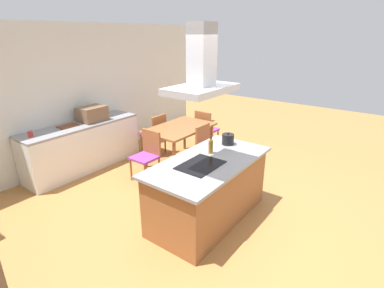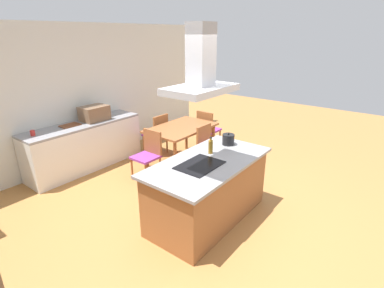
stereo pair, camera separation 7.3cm
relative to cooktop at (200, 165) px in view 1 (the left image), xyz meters
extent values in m
plane|color=#AD753D|center=(0.20, 1.50, -0.91)|extent=(16.00, 16.00, 0.00)
cube|color=silver|center=(0.20, 3.25, 0.44)|extent=(7.20, 0.10, 2.70)
cube|color=#995B33|center=(0.20, 0.00, -0.48)|extent=(1.80, 0.87, 0.86)
cube|color=gray|center=(0.20, 0.00, -0.03)|extent=(1.90, 0.97, 0.04)
cube|color=black|center=(0.00, 0.00, 0.00)|extent=(0.60, 0.44, 0.01)
cylinder|color=black|center=(0.89, 0.11, 0.08)|extent=(0.19, 0.19, 0.16)
sphere|color=black|center=(0.89, 0.11, 0.17)|extent=(0.03, 0.03, 0.03)
cone|color=black|center=(1.00, 0.11, 0.08)|extent=(0.06, 0.03, 0.04)
cylinder|color=olive|center=(0.43, 0.13, 0.09)|extent=(0.07, 0.07, 0.19)
cylinder|color=olive|center=(0.43, 0.13, 0.21)|extent=(0.03, 0.03, 0.04)
cylinder|color=black|center=(0.43, 0.13, 0.23)|extent=(0.03, 0.03, 0.01)
cube|color=white|center=(0.15, 2.88, -0.48)|extent=(2.27, 0.62, 0.86)
cube|color=gray|center=(0.15, 2.88, -0.03)|extent=(2.27, 0.62, 0.04)
cube|color=brown|center=(0.43, 2.88, 0.13)|extent=(0.50, 0.38, 0.28)
cylinder|color=red|center=(-0.76, 2.91, 0.04)|extent=(0.08, 0.08, 0.09)
cube|color=brown|center=(-0.08, 2.93, 0.00)|extent=(0.34, 0.24, 0.02)
cube|color=#995B33|center=(1.50, 1.57, -0.18)|extent=(1.40, 0.90, 0.04)
cylinder|color=#995B33|center=(0.88, 1.20, -0.55)|extent=(0.06, 0.06, 0.71)
cylinder|color=#995B33|center=(2.12, 1.20, -0.55)|extent=(0.06, 0.06, 0.71)
cylinder|color=#995B33|center=(0.88, 1.94, -0.55)|extent=(0.06, 0.06, 0.71)
cylinder|color=#995B33|center=(2.12, 1.94, -0.55)|extent=(0.06, 0.06, 0.71)
cube|color=purple|center=(1.50, 0.82, -0.48)|extent=(0.42, 0.42, 0.04)
cube|color=#995B33|center=(1.50, 1.01, -0.24)|extent=(0.42, 0.04, 0.44)
cylinder|color=#995B33|center=(1.68, 0.64, -0.70)|extent=(0.04, 0.04, 0.41)
cylinder|color=#995B33|center=(1.32, 0.64, -0.70)|extent=(0.04, 0.04, 0.41)
cylinder|color=#995B33|center=(1.68, 1.00, -0.70)|extent=(0.04, 0.04, 0.41)
cylinder|color=#995B33|center=(1.32, 1.00, -0.70)|extent=(0.04, 0.04, 0.41)
cube|color=purple|center=(0.50, 1.57, -0.48)|extent=(0.42, 0.42, 0.04)
cube|color=#995B33|center=(0.69, 1.57, -0.24)|extent=(0.04, 0.42, 0.44)
cylinder|color=#995B33|center=(0.32, 1.39, -0.70)|extent=(0.04, 0.04, 0.41)
cylinder|color=#995B33|center=(0.32, 1.75, -0.70)|extent=(0.04, 0.04, 0.41)
cylinder|color=#995B33|center=(0.68, 1.39, -0.70)|extent=(0.04, 0.04, 0.41)
cylinder|color=#995B33|center=(0.68, 1.75, -0.70)|extent=(0.04, 0.04, 0.41)
cube|color=purple|center=(1.50, 2.32, -0.48)|extent=(0.42, 0.42, 0.04)
cube|color=#995B33|center=(1.50, 2.13, -0.24)|extent=(0.42, 0.04, 0.44)
cylinder|color=#995B33|center=(1.32, 2.50, -0.70)|extent=(0.04, 0.04, 0.41)
cylinder|color=#995B33|center=(1.68, 2.50, -0.70)|extent=(0.04, 0.04, 0.41)
cylinder|color=#995B33|center=(1.32, 2.14, -0.70)|extent=(0.04, 0.04, 0.41)
cylinder|color=#995B33|center=(1.68, 2.14, -0.70)|extent=(0.04, 0.04, 0.41)
cube|color=purple|center=(2.50, 1.57, -0.48)|extent=(0.42, 0.42, 0.04)
cube|color=#995B33|center=(2.31, 1.57, -0.24)|extent=(0.04, 0.42, 0.44)
cylinder|color=#995B33|center=(2.68, 1.75, -0.70)|extent=(0.04, 0.04, 0.41)
cylinder|color=#995B33|center=(2.68, 1.39, -0.70)|extent=(0.04, 0.04, 0.41)
cylinder|color=#995B33|center=(2.32, 1.75, -0.70)|extent=(0.04, 0.04, 0.41)
cylinder|color=#995B33|center=(2.32, 1.39, -0.70)|extent=(0.04, 0.04, 0.41)
cube|color=#ADADB2|center=(0.00, 0.00, 0.98)|extent=(0.90, 0.55, 0.08)
cube|color=#ADADB2|center=(0.00, 0.00, 1.37)|extent=(0.28, 0.24, 0.70)
camera|label=1|loc=(-2.85, -1.99, 1.62)|focal=27.56mm
camera|label=2|loc=(-2.81, -2.05, 1.62)|focal=27.56mm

